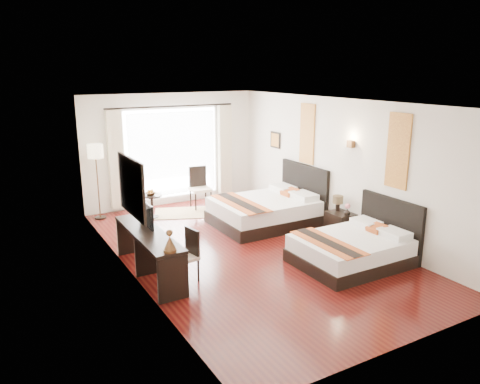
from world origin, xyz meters
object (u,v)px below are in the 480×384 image
nightstand (340,225)px  window_chair (200,195)px  console_desk (149,253)px  television (142,214)px  bed_near (354,248)px  desk_chair (185,265)px  bed_far (268,210)px  table_lamp (338,201)px  vase (347,213)px  floor_lamp (96,156)px  side_table (152,206)px  fruit_bowl (151,194)px

nightstand → window_chair: window_chair is taller
console_desk → television: bearing=86.7°
bed_near → desk_chair: bearing=163.8°
nightstand → television: (-4.00, 0.54, 0.71)m
bed_far → table_lamp: (0.87, -1.32, 0.41)m
bed_far → vase: bearing=-63.5°
nightstand → vase: vase is taller
bed_near → bed_far: 2.63m
console_desk → desk_chair: desk_chair is taller
desk_chair → floor_lamp: 4.21m
bed_far → side_table: 2.70m
bed_far → nightstand: 1.68m
nightstand → desk_chair: (-3.59, -0.32, 0.00)m
bed_near → side_table: bearing=117.3°
console_desk → side_table: console_desk is taller
bed_near → television: television is taller
table_lamp → vase: table_lamp is taller
fruit_bowl → window_chair: bearing=7.8°
console_desk → television: (0.02, 0.34, 0.59)m
console_desk → vase: bearing=-5.5°
bed_near → vase: bed_near is taller
table_lamp → floor_lamp: size_ratio=0.20×
nightstand → bed_far: bearing=119.6°
window_chair → bed_far: bearing=28.1°
floor_lamp → window_chair: floor_lamp is taller
vase → desk_chair: bearing=-178.0°
nightstand → console_desk: 4.03m
bed_near → table_lamp: bed_near is taller
bed_near → floor_lamp: size_ratio=1.12×
console_desk → window_chair: bearing=52.5°
table_lamp → floor_lamp: 5.43m
bed_near → floor_lamp: 6.00m
vase → console_desk: size_ratio=0.06×
bed_far → console_desk: 3.43m
nightstand → fruit_bowl: (-2.95, 3.16, 0.32)m
bed_near → window_chair: bed_near is taller
bed_near → bed_far: bed_far is taller
desk_chair → floor_lamp: bearing=-94.4°
nightstand → side_table: (-2.93, 3.16, 0.01)m
nightstand → floor_lamp: bearing=137.2°
television → window_chair: 3.75m
nightstand → fruit_bowl: bearing=133.0°
table_lamp → console_desk: (-4.06, 0.05, -0.35)m
bed_far → floor_lamp: bearing=144.8°
console_desk → desk_chair: 0.68m
desk_chair → vase: bearing=171.8°
console_desk → bed_far: bearing=21.7°
nightstand → console_desk: console_desk is taller
television → window_chair: size_ratio=0.72×
side_table → desk_chair: bearing=-100.8°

